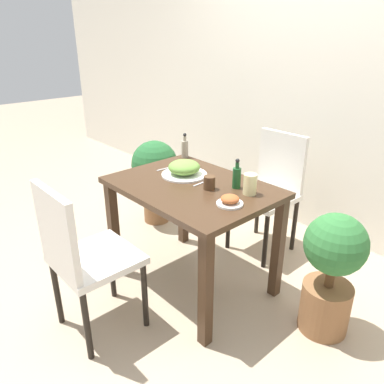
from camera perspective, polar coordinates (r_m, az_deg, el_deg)
The scene contains 15 objects.
ground_plane at distance 2.67m, azimuth -0.00°, elevation -13.44°, with size 16.00×16.00×0.00m, color tan.
wall_back at distance 3.19m, azimuth 18.74°, elevation 16.86°, with size 8.00×0.05×2.60m.
dining_table at distance 2.35m, azimuth -0.00°, elevation -1.48°, with size 1.01×0.73×0.72m.
chair_near at distance 2.08m, azimuth -16.46°, elevation -8.97°, with size 0.42×0.42×0.91m.
chair_far at distance 2.90m, azimuth 11.90°, elevation 0.97°, with size 0.42×0.42×0.91m.
food_plate at distance 2.44m, azimuth -1.20°, elevation 3.57°, with size 0.30×0.30×0.10m.
side_plate at distance 2.04m, azimuth 5.79°, elevation -1.32°, with size 0.15×0.15×0.06m.
drink_cup at distance 2.23m, azimuth 2.66°, elevation 1.44°, with size 0.07×0.07×0.08m.
juice_glass at distance 2.17m, azimuth 8.84°, elevation 1.18°, with size 0.08×0.08×0.12m.
sauce_bottle at distance 2.80m, azimuth -1.10°, elevation 6.72°, with size 0.05×0.05×0.18m.
condiment_bottle at distance 2.25m, azimuth 6.83°, elevation 2.33°, with size 0.05×0.05×0.18m.
fork_utensil at distance 2.59m, azimuth -3.80°, elevation 3.65°, with size 0.02×0.17×0.00m.
spoon_utensil at distance 2.33m, azimuth 1.70°, elevation 1.46°, with size 0.02×0.17×0.00m.
potted_plant_left at distance 3.27m, azimuth -5.68°, elevation 3.21°, with size 0.40×0.40×0.74m.
potted_plant_right at distance 2.21m, azimuth 20.47°, elevation -10.95°, with size 0.33×0.33×0.73m.
Camera 1 is at (1.58, -1.43, 1.60)m, focal length 35.00 mm.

